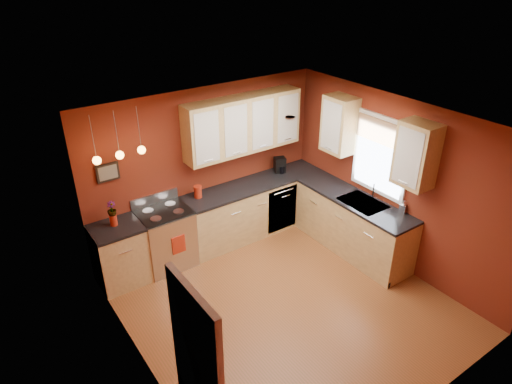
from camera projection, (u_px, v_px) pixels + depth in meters
floor at (286, 304)px, 6.35m from camera, size 4.20×4.20×0.00m
ceiling at (293, 127)px, 5.12m from camera, size 4.00×4.20×0.02m
wall_back at (206, 168)px, 7.25m from camera, size 4.00×0.02×2.60m
wall_front at (431, 324)px, 4.22m from camera, size 4.00×0.02×2.60m
wall_left at (138, 284)px, 4.72m from camera, size 0.02×4.20×2.60m
wall_right at (394, 184)px, 6.75m from camera, size 0.02×4.20×2.60m
base_cabinets_back_left at (120, 256)px, 6.60m from camera, size 0.70×0.60×0.90m
base_cabinets_back_right at (255, 208)px, 7.80m from camera, size 2.54×0.60×0.90m
base_cabinets_right at (352, 225)px, 7.32m from camera, size 0.60×2.10×0.90m
counter_back_left at (115, 228)px, 6.37m from camera, size 0.70×0.62×0.04m
counter_back_right at (255, 184)px, 7.58m from camera, size 2.54×0.62×0.04m
counter_right at (355, 200)px, 7.10m from camera, size 0.62×2.10×0.04m
gas_range at (166, 238)px, 6.95m from camera, size 0.76×0.64×1.11m
dishwasher_front at (282, 209)px, 7.78m from camera, size 0.60×0.02×0.80m
sink at (362, 204)px, 7.00m from camera, size 0.50×0.70×0.33m
window at (381, 153)px, 6.77m from camera, size 0.06×1.02×1.22m
door_left_wall at (199, 380)px, 4.00m from camera, size 0.12×0.82×2.05m
upper_cabinets_back at (243, 124)px, 7.12m from camera, size 2.00×0.35×0.90m
upper_cabinets_right at (375, 139)px, 6.59m from camera, size 0.35×1.95×0.90m
wall_picture at (108, 172)px, 6.28m from camera, size 0.32×0.03×0.26m
pendant_lights at (120, 155)px, 5.93m from camera, size 0.71×0.11×0.66m
red_canister at (198, 192)px, 7.09m from camera, size 0.13×0.13×0.19m
red_vase at (113, 220)px, 6.37m from camera, size 0.10×0.10×0.16m
flowers at (112, 209)px, 6.29m from camera, size 0.13×0.13×0.22m
coffee_maker at (280, 165)px, 7.89m from camera, size 0.22×0.22×0.27m
soap_pump at (403, 206)px, 6.67m from camera, size 0.12×0.12×0.21m
dish_towel at (179, 245)px, 6.72m from camera, size 0.21×0.01×0.29m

